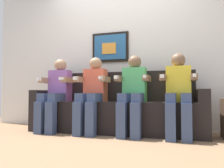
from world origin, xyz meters
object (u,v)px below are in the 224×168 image
object	(u,v)px
couch	(116,111)
person_left_center	(92,91)
person_right_center	(133,91)
person_rightmost	(178,90)
person_leftmost	(56,91)

from	to	relation	value
couch	person_left_center	bearing A→B (deg)	-150.49
couch	person_left_center	distance (m)	0.45
couch	person_right_center	bearing A→B (deg)	-29.52
person_right_center	couch	bearing A→B (deg)	150.48
person_rightmost	person_right_center	bearing A→B (deg)	180.00
couch	person_rightmost	distance (m)	0.96
person_left_center	person_right_center	size ratio (longest dim) A/B	1.00
person_right_center	person_left_center	bearing A→B (deg)	180.00
person_right_center	person_leftmost	bearing A→B (deg)	180.00
person_right_center	person_rightmost	size ratio (longest dim) A/B	1.00
person_leftmost	person_right_center	distance (m)	1.19
couch	person_right_center	size ratio (longest dim) A/B	2.28
person_leftmost	person_rightmost	distance (m)	1.79
person_rightmost	person_left_center	bearing A→B (deg)	180.00
person_leftmost	person_right_center	world-z (taller)	same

